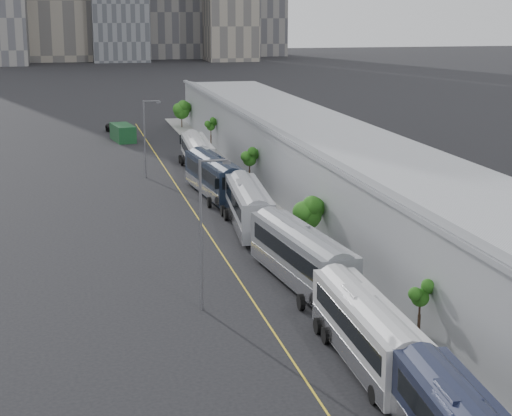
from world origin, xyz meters
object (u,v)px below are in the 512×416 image
object	(u,v)px
bus_3	(301,261)
bus_4	(249,210)
street_lamp_near	(204,225)
suv	(120,128)
bus_5	(214,180)
street_lamp_far	(146,133)
shipping_container	(123,133)
bus_2	(367,337)
bus_6	(197,156)

from	to	relation	value
bus_3	bus_4	size ratio (longest dim) A/B	1.02
street_lamp_near	suv	bearing A→B (deg)	89.95
bus_5	street_lamp_near	xyz separation A→B (m)	(-6.52, -33.46, 3.89)
street_lamp_near	street_lamp_far	distance (m)	45.06
bus_3	suv	size ratio (longest dim) A/B	2.38
bus_5	shipping_container	xyz separation A→B (m)	(-6.54, 40.18, -0.53)
bus_3	bus_5	distance (m)	29.98
suv	street_lamp_far	bearing A→B (deg)	-107.21
street_lamp_near	shipping_container	size ratio (longest dim) A/B	1.47
bus_2	street_lamp_near	bearing A→B (deg)	125.40
bus_6	street_lamp_far	xyz separation A→B (m)	(-6.30, -3.26, 3.44)
bus_3	street_lamp_near	xyz separation A→B (m)	(-7.43, -3.49, 3.89)
street_lamp_near	shipping_container	bearing A→B (deg)	90.02
bus_6	street_lamp_near	distance (m)	48.98
suv	bus_3	bearing A→B (deg)	-102.89
street_lamp_far	shipping_container	bearing A→B (deg)	91.51
bus_3	street_lamp_far	bearing A→B (deg)	93.22
bus_4	shipping_container	distance (m)	54.58
bus_4	street_lamp_near	size ratio (longest dim) A/B	1.41
shipping_container	street_lamp_far	bearing A→B (deg)	-96.76
bus_5	shipping_container	world-z (taller)	bus_5
shipping_container	street_lamp_near	bearing A→B (deg)	-98.25
bus_5	street_lamp_far	distance (m)	13.39
bus_6	shipping_container	world-z (taller)	bus_6
bus_3	bus_4	world-z (taller)	bus_3
suv	shipping_container	bearing A→B (deg)	-108.84
street_lamp_near	suv	xyz separation A→B (m)	(0.07, 82.17, -4.79)
bus_6	suv	size ratio (longest dim) A/B	2.30
bus_5	street_lamp_near	bearing A→B (deg)	-106.34
bus_2	bus_3	distance (m)	14.14
suv	bus_4	bearing A→B (deg)	-101.81
bus_4	bus_5	world-z (taller)	bus_5
street_lamp_near	suv	world-z (taller)	street_lamp_near
bus_6	street_lamp_far	bearing A→B (deg)	-149.55
street_lamp_near	street_lamp_far	world-z (taller)	street_lamp_near
street_lamp_far	bus_2	bearing A→B (deg)	-83.37
shipping_container	suv	xyz separation A→B (m)	(0.09, 8.53, -0.37)
bus_2	shipping_container	world-z (taller)	bus_2
bus_3	street_lamp_near	distance (m)	9.09
street_lamp_far	suv	bearing A→B (deg)	91.03
street_lamp_near	suv	size ratio (longest dim) A/B	1.65
bus_3	shipping_container	xyz separation A→B (m)	(-7.45, 70.15, -0.53)
bus_5	bus_6	world-z (taller)	bus_5
bus_3	bus_2	bearing A→B (deg)	-96.86
bus_3	bus_6	distance (m)	44.82
bus_5	street_lamp_near	distance (m)	34.31
street_lamp_near	street_lamp_far	bearing A→B (deg)	89.07
shipping_container	suv	world-z (taller)	shipping_container
street_lamp_far	bus_6	bearing A→B (deg)	27.37
bus_3	street_lamp_far	xyz separation A→B (m)	(-6.70, 41.56, 3.39)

